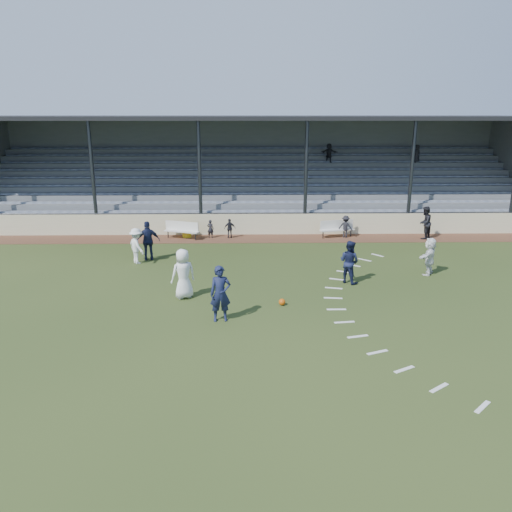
% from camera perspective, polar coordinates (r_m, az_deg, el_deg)
% --- Properties ---
extents(ground, '(90.00, 90.00, 0.00)m').
position_cam_1_polar(ground, '(17.98, 0.15, -6.20)').
color(ground, '#2C3A18').
rests_on(ground, ground).
extents(cinder_track, '(34.00, 2.00, 0.02)m').
position_cam_1_polar(cinder_track, '(27.98, -0.31, 2.01)').
color(cinder_track, '#512F20').
rests_on(cinder_track, ground).
extents(retaining_wall, '(34.00, 0.18, 1.20)m').
position_cam_1_polar(retaining_wall, '(28.86, -0.34, 3.65)').
color(retaining_wall, beige).
rests_on(retaining_wall, ground).
extents(bench_left, '(2.02, 1.11, 0.95)m').
position_cam_1_polar(bench_left, '(28.16, -8.49, 3.12)').
color(bench_left, silver).
rests_on(bench_left, cinder_track).
extents(bench_right, '(2.04, 0.93, 0.95)m').
position_cam_1_polar(bench_right, '(28.58, 9.23, 3.28)').
color(bench_right, silver).
rests_on(bench_right, cinder_track).
extents(trash_bin, '(0.51, 0.51, 0.81)m').
position_cam_1_polar(trash_bin, '(28.46, -7.92, 2.96)').
color(trash_bin, gold).
rests_on(trash_bin, cinder_track).
extents(football, '(0.25, 0.25, 0.25)m').
position_cam_1_polar(football, '(18.40, 3.00, -5.27)').
color(football, '#C14D0B').
rests_on(football, ground).
extents(player_white_lead, '(1.11, 0.98, 1.92)m').
position_cam_1_polar(player_white_lead, '(19.04, -8.32, -2.02)').
color(player_white_lead, white).
rests_on(player_white_lead, ground).
extents(player_navy_lead, '(0.76, 0.55, 1.93)m').
position_cam_1_polar(player_navy_lead, '(16.82, -4.09, -4.33)').
color(player_navy_lead, '#151B3C').
rests_on(player_navy_lead, ground).
extents(player_navy_mid, '(1.10, 1.09, 1.79)m').
position_cam_1_polar(player_navy_mid, '(20.90, 10.61, -0.65)').
color(player_navy_mid, '#151B3C').
rests_on(player_navy_mid, ground).
extents(player_white_wing, '(1.16, 1.24, 1.68)m').
position_cam_1_polar(player_white_wing, '(23.86, -13.48, 1.12)').
color(player_white_wing, white).
rests_on(player_white_wing, ground).
extents(player_navy_wing, '(1.18, 0.68, 1.89)m').
position_cam_1_polar(player_navy_wing, '(24.27, -12.21, 1.71)').
color(player_navy_wing, '#151B3C').
rests_on(player_navy_wing, ground).
extents(player_white_back, '(1.30, 1.52, 1.65)m').
position_cam_1_polar(player_white_back, '(22.88, 19.22, -0.02)').
color(player_white_back, white).
rests_on(player_white_back, ground).
extents(official, '(1.11, 1.11, 1.82)m').
position_cam_1_polar(official, '(29.29, 18.74, 3.63)').
color(official, black).
rests_on(official, cinder_track).
extents(sub_left_near, '(0.43, 0.34, 1.03)m').
position_cam_1_polar(sub_left_near, '(28.12, -5.23, 3.11)').
color(sub_left_near, black).
rests_on(sub_left_near, cinder_track).
extents(sub_left_far, '(0.66, 0.33, 1.09)m').
position_cam_1_polar(sub_left_far, '(28.00, -3.01, 3.17)').
color(sub_left_far, black).
rests_on(sub_left_far, cinder_track).
extents(sub_right, '(0.92, 0.74, 1.25)m').
position_cam_1_polar(sub_right, '(28.52, 10.20, 3.33)').
color(sub_right, black).
rests_on(sub_right, cinder_track).
extents(grandstand, '(34.60, 9.00, 6.61)m').
position_cam_1_polar(grandstand, '(33.22, -0.44, 8.11)').
color(grandstand, slate).
rests_on(grandstand, ground).
extents(penalty_arc, '(3.89, 14.63, 0.01)m').
position_cam_1_polar(penalty_arc, '(18.53, 13.07, -5.93)').
color(penalty_arc, silver).
rests_on(penalty_arc, ground).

